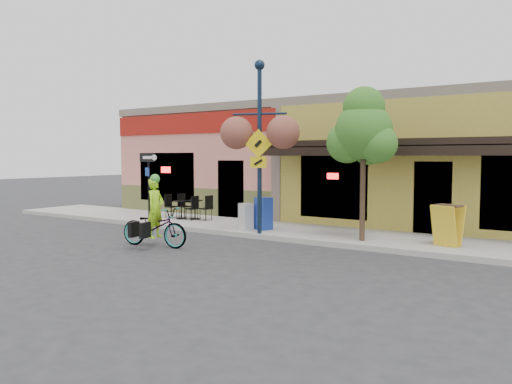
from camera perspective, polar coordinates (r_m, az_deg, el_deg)
ground at (r=14.48m, az=-1.32°, el=-5.64°), size 90.00×90.00×0.00m
sidewalk at (r=16.13m, az=2.76°, el=-4.38°), size 24.00×3.00×0.15m
curb at (r=14.91m, az=-0.11°, el=-5.06°), size 24.00×0.12×0.15m
building at (r=20.87m, az=10.54°, el=3.47°), size 18.20×8.20×4.50m
bicycle at (r=13.81m, az=-11.54°, el=-3.95°), size 2.12×1.02×1.07m
cyclist_rider at (r=13.74m, az=-11.41°, el=-2.84°), size 0.47×0.64×1.61m
lamp_post at (r=14.76m, az=0.40°, el=5.11°), size 1.76×1.15×5.12m
one_way_sign at (r=18.05m, az=-12.14°, el=0.52°), size 0.95×0.39×2.41m
cafe_set_left at (r=18.54m, az=-8.54°, el=-1.69°), size 1.56×0.89×0.89m
cafe_set_right at (r=18.38m, az=-6.99°, el=-1.68°), size 1.63×0.97×0.92m
newspaper_box_blue at (r=15.69m, az=0.86°, el=-2.46°), size 0.56×0.52×1.01m
newspaper_box_grey at (r=15.71m, az=-1.15°, el=-2.81°), size 0.48×0.46×0.82m
street_tree at (r=13.80m, az=12.14°, el=3.23°), size 1.94×1.94×4.22m
sandwich_board at (r=13.51m, az=20.66°, el=-3.65°), size 0.75×0.64×1.07m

